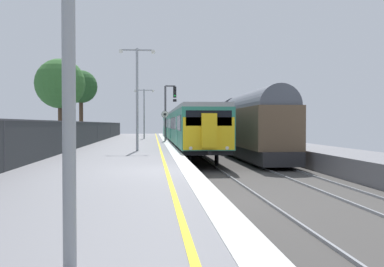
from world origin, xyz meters
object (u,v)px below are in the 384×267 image
at_px(commuter_train_at_platform, 183,127).
at_px(signal_gantry, 168,106).
at_px(platform_lamp_mid, 137,91).
at_px(platform_lamp_far, 144,109).
at_px(background_tree_centre, 80,88).
at_px(freight_train_adjacent_track, 214,124).
at_px(speed_limit_sign, 165,122).
at_px(background_tree_left, 61,85).

relative_size(commuter_train_at_platform, signal_gantry, 8.14).
distance_m(commuter_train_at_platform, platform_lamp_mid, 18.26).
height_order(platform_lamp_far, background_tree_centre, background_tree_centre).
height_order(freight_train_adjacent_track, platform_lamp_mid, platform_lamp_mid).
bearing_deg(platform_lamp_far, platform_lamp_mid, -90.00).
xyz_separation_m(speed_limit_sign, platform_lamp_far, (-1.92, 7.51, 1.34)).
height_order(speed_limit_sign, background_tree_centre, background_tree_centre).
relative_size(signal_gantry, speed_limit_sign, 1.90).
bearing_deg(freight_train_adjacent_track, signal_gantry, -120.90).
height_order(freight_train_adjacent_track, background_tree_centre, background_tree_centre).
distance_m(speed_limit_sign, background_tree_left, 9.03).
relative_size(platform_lamp_far, background_tree_left, 0.75).
xyz_separation_m(freight_train_adjacent_track, background_tree_left, (-14.20, -12.97, 3.11)).
height_order(commuter_train_at_platform, platform_lamp_far, platform_lamp_far).
distance_m(freight_train_adjacent_track, background_tree_left, 19.48).
relative_size(platform_lamp_mid, platform_lamp_far, 1.14).
bearing_deg(commuter_train_at_platform, freight_train_adjacent_track, 58.02).
xyz_separation_m(background_tree_left, background_tree_centre, (-0.22, 10.70, 0.59)).
relative_size(freight_train_adjacent_track, background_tree_left, 7.88).
bearing_deg(speed_limit_sign, freight_train_adjacent_track, 62.60).
distance_m(commuter_train_at_platform, signal_gantry, 3.62).
bearing_deg(background_tree_centre, commuter_train_at_platform, -21.67).
bearing_deg(platform_lamp_far, speed_limit_sign, -75.69).
height_order(signal_gantry, background_tree_left, background_tree_left).
bearing_deg(background_tree_left, freight_train_adjacent_track, 42.39).
bearing_deg(background_tree_left, platform_lamp_far, 54.99).
bearing_deg(freight_train_adjacent_track, platform_lamp_mid, -107.82).
xyz_separation_m(signal_gantry, platform_lamp_far, (-2.29, 5.38, -0.10)).
bearing_deg(signal_gantry, platform_lamp_far, 113.04).
xyz_separation_m(commuter_train_at_platform, signal_gantry, (-1.47, -2.74, 1.86)).
xyz_separation_m(signal_gantry, platform_lamp_mid, (-2.29, -15.01, 0.26)).
distance_m(signal_gantry, platform_lamp_far, 5.85).
xyz_separation_m(commuter_train_at_platform, platform_lamp_mid, (-3.76, -17.75, 2.12)).
height_order(commuter_train_at_platform, background_tree_centre, background_tree_centre).
height_order(commuter_train_at_platform, freight_train_adjacent_track, freight_train_adjacent_track).
height_order(signal_gantry, speed_limit_sign, signal_gantry).
relative_size(commuter_train_at_platform, platform_lamp_far, 8.04).
bearing_deg(background_tree_left, signal_gantry, 23.61).
relative_size(signal_gantry, background_tree_left, 0.74).
bearing_deg(platform_lamp_mid, background_tree_left, 119.91).
relative_size(background_tree_left, background_tree_centre, 0.95).
bearing_deg(background_tree_centre, platform_lamp_mid, -73.07).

